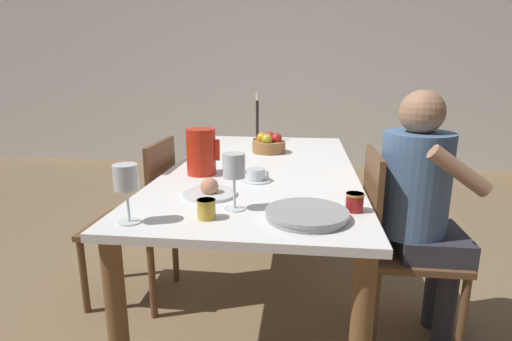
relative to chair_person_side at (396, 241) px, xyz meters
name	(u,v)px	position (x,y,z in m)	size (l,w,h in m)	color
ground_plane	(262,298)	(-0.65, 0.20, -0.47)	(20.00, 20.00, 0.00)	#7F6647
wall_back	(289,65)	(-0.65, 3.50, 0.83)	(10.00, 0.06, 2.60)	white
dining_table	(262,185)	(-0.65, 0.20, 0.19)	(0.92, 1.86, 0.76)	white
chair_person_side	(396,241)	(0.00, 0.00, 0.00)	(0.42, 0.42, 0.89)	brown
chair_opposite	(142,218)	(-1.30, 0.15, 0.00)	(0.42, 0.42, 0.89)	brown
person_seated	(421,199)	(0.09, -0.02, 0.22)	(0.39, 0.41, 1.17)	#33333D
red_pitcher	(201,152)	(-0.92, 0.02, 0.40)	(0.16, 0.14, 0.22)	red
wine_glass_water	(234,168)	(-0.68, -0.45, 0.44)	(0.08, 0.08, 0.20)	white
wine_glass_juice	(126,181)	(-1.00, -0.62, 0.43)	(0.08, 0.08, 0.20)	white
teacup_near_person	(257,176)	(-0.65, -0.07, 0.31)	(0.14, 0.14, 0.06)	silver
serving_tray	(307,214)	(-0.42, -0.52, 0.30)	(0.28, 0.28, 0.03)	#9E9EA3
bread_plate	(210,191)	(-0.81, -0.30, 0.31)	(0.22, 0.22, 0.07)	silver
jam_jar_amber	(355,201)	(-0.26, -0.42, 0.33)	(0.06, 0.06, 0.07)	#A81E1E
jam_jar_red	(206,208)	(-0.76, -0.55, 0.33)	(0.06, 0.06, 0.07)	gold
fruit_bowl	(269,144)	(-0.65, 0.57, 0.34)	(0.20, 0.20, 0.12)	#9E6B3D
candlestick_tall	(257,122)	(-0.77, 0.97, 0.42)	(0.06, 0.06, 0.33)	black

